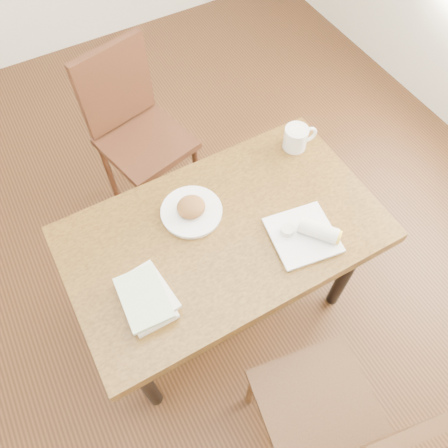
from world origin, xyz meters
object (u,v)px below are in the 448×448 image
chair_far (134,124)px  plate_burrito (308,234)px  chair_near (333,427)px  book_stack (146,298)px  coffee_mug (297,137)px  plate_scone (191,210)px  table (224,242)px

chair_far → plate_burrito: chair_far is taller
chair_far → plate_burrito: 1.15m
chair_near → chair_far: bearing=91.1°
chair_near → book_stack: (-0.38, 0.65, 0.23)m
book_stack → coffee_mug: bearing=21.9°
plate_burrito → book_stack: size_ratio=1.14×
plate_scone → coffee_mug: bearing=9.7°
table → chair_far: 0.91m
chair_near → plate_burrito: size_ratio=3.46×
plate_scone → book_stack: (-0.31, -0.25, 0.00)m
plate_scone → plate_burrito: 0.46m
chair_near → chair_far: (-0.03, 1.67, 0.00)m
chair_far → book_stack: bearing=-108.7°
chair_far → table: bearing=-88.0°
table → coffee_mug: size_ratio=8.06×
table → chair_near: bearing=-89.9°
chair_far → coffee_mug: (0.52, -0.67, 0.26)m
chair_far → book_stack: chair_far is taller
chair_far → coffee_mug: chair_far is taller
book_stack → chair_far: bearing=71.3°
plate_scone → coffee_mug: 0.57m
table → plate_burrito: size_ratio=4.47×
plate_scone → chair_near: bearing=-85.3°
chair_far → chair_near: bearing=-88.9°
coffee_mug → plate_burrito: coffee_mug is taller
chair_near → book_stack: 0.79m
chair_near → coffee_mug: chair_near is taller
table → coffee_mug: coffee_mug is taller
plate_scone → book_stack: size_ratio=1.01×
plate_burrito → book_stack: plate_burrito is taller
table → plate_scone: (-0.07, 0.13, 0.11)m
table → chair_near: size_ratio=1.29×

